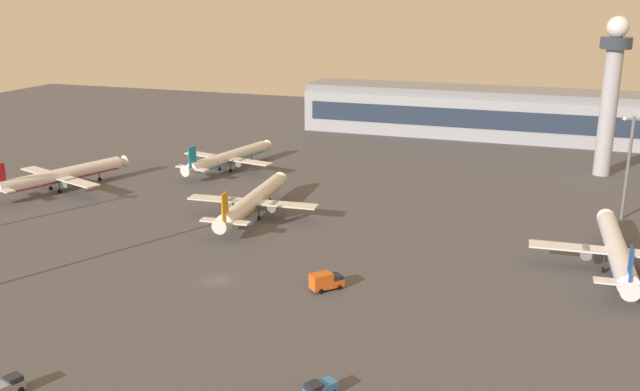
# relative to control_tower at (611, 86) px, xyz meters

# --- Properties ---
(ground_plane) EXTENTS (416.00, 416.00, 0.00)m
(ground_plane) POSITION_rel_control_tower_xyz_m (-65.24, -99.64, -24.20)
(ground_plane) COLOR #4C4C51
(terminal_building) EXTENTS (154.22, 22.40, 16.40)m
(terminal_building) POSITION_rel_control_tower_xyz_m (-21.43, 43.03, -16.11)
(terminal_building) COLOR #9EA3AD
(terminal_building) RESTS_ON ground
(control_tower) EXTENTS (8.00, 8.00, 42.11)m
(control_tower) POSITION_rel_control_tower_xyz_m (0.00, 0.00, 0.00)
(control_tower) COLOR #A8A8B2
(control_tower) RESTS_ON ground
(airplane_near_gate) EXTENTS (30.30, 38.92, 9.98)m
(airplane_near_gate) POSITION_rel_control_tower_xyz_m (0.15, -71.62, -20.43)
(airplane_near_gate) COLOR white
(airplane_near_gate) RESTS_ON ground
(airplane_taxiway_distant) EXTENTS (29.21, 37.12, 9.81)m
(airplane_taxiway_distant) POSITION_rel_control_tower_xyz_m (-128.69, -61.63, -20.50)
(airplane_taxiway_distant) COLOR white
(airplane_taxiway_distant) RESTS_ON ground
(airplane_terminal_side) EXTENTS (29.80, 38.26, 9.81)m
(airplane_terminal_side) POSITION_rel_control_tower_xyz_m (-74.17, -65.24, -20.50)
(airplane_terminal_side) COLOR silver
(airplane_terminal_side) RESTS_ON ground
(airplane_far_stand) EXTENTS (28.67, 36.62, 9.45)m
(airplane_far_stand) POSITION_rel_control_tower_xyz_m (-98.16, -29.21, -20.63)
(airplane_far_stand) COLOR silver
(airplane_far_stand) RESTS_ON ground
(cargo_loader) EXTENTS (3.83, 4.56, 2.25)m
(cargo_loader) POSITION_rel_control_tower_xyz_m (-36.26, -128.09, -23.02)
(cargo_loader) COLOR #3372BF
(cargo_loader) RESTS_ON ground
(catering_truck) EXTENTS (5.52, 5.78, 3.05)m
(catering_truck) POSITION_rel_control_tower_xyz_m (-46.10, -97.17, -22.62)
(catering_truck) COLOR #D85919
(catering_truck) RESTS_ON ground
(baggage_tractor) EXTENTS (3.16, 4.55, 2.25)m
(baggage_tractor) POSITION_rel_control_tower_xyz_m (-73.10, -140.54, -23.02)
(baggage_tractor) COLOR gray
(baggage_tractor) RESTS_ON ground
(apron_light_east) EXTENTS (4.80, 0.90, 22.80)m
(apron_light_east) POSITION_rel_control_tower_xyz_m (3.09, -39.56, -11.01)
(apron_light_east) COLOR slate
(apron_light_east) RESTS_ON ground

